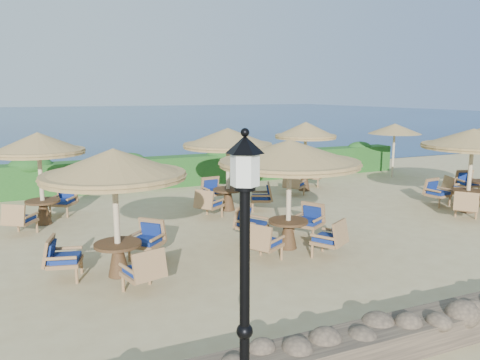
# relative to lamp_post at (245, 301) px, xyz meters

# --- Properties ---
(ground) EXTENTS (120.00, 120.00, 0.00)m
(ground) POSITION_rel_lamp_post_xyz_m (4.80, 6.80, -1.55)
(ground) COLOR tan
(ground) RESTS_ON ground
(sea) EXTENTS (160.00, 160.00, 0.00)m
(sea) POSITION_rel_lamp_post_xyz_m (4.80, 76.80, -1.55)
(sea) COLOR #0B234C
(sea) RESTS_ON ground
(hedge) EXTENTS (18.00, 0.90, 1.20)m
(hedge) POSITION_rel_lamp_post_xyz_m (4.80, 14.00, -0.95)
(hedge) COLOR #184616
(hedge) RESTS_ON ground
(lamp_post) EXTENTS (0.44, 0.44, 3.31)m
(lamp_post) POSITION_rel_lamp_post_xyz_m (0.00, 0.00, 0.00)
(lamp_post) COLOR black
(lamp_post) RESTS_ON ground
(extra_parasol) EXTENTS (2.30, 2.30, 2.41)m
(extra_parasol) POSITION_rel_lamp_post_xyz_m (12.60, 12.00, 0.62)
(extra_parasol) COLOR beige
(extra_parasol) RESTS_ON ground
(cafe_set_0) EXTENTS (2.90, 2.90, 2.65)m
(cafe_set_0) POSITION_rel_lamp_post_xyz_m (-0.55, 5.15, 0.38)
(cafe_set_0) COLOR beige
(cafe_set_0) RESTS_ON ground
(cafe_set_1) EXTENTS (3.38, 3.38, 2.65)m
(cafe_set_1) POSITION_rel_lamp_post_xyz_m (3.51, 5.29, 0.40)
(cafe_set_1) COLOR beige
(cafe_set_1) RESTS_ON ground
(cafe_set_2) EXTENTS (3.07, 3.07, 2.65)m
(cafe_set_2) POSITION_rel_lamp_post_xyz_m (10.45, 6.11, 0.42)
(cafe_set_2) COLOR beige
(cafe_set_2) RESTS_ON ground
(cafe_set_3) EXTENTS (2.55, 2.73, 2.65)m
(cafe_set_3) POSITION_rel_lamp_post_xyz_m (-1.90, 9.96, 0.41)
(cafe_set_3) COLOR beige
(cafe_set_3) RESTS_ON ground
(cafe_set_4) EXTENTS (2.85, 2.85, 2.65)m
(cafe_set_4) POSITION_rel_lamp_post_xyz_m (3.58, 9.36, 0.37)
(cafe_set_4) COLOR beige
(cafe_set_4) RESTS_ON ground
(cafe_set_5) EXTENTS (2.63, 2.35, 2.65)m
(cafe_set_5) POSITION_rel_lamp_post_xyz_m (7.47, 11.07, 0.36)
(cafe_set_5) COLOR beige
(cafe_set_5) RESTS_ON ground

